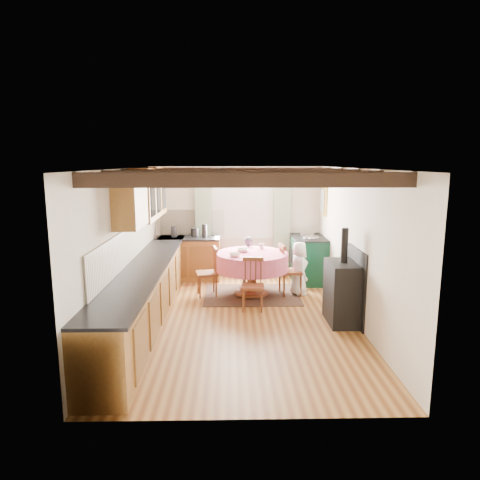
{
  "coord_description": "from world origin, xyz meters",
  "views": [
    {
      "loc": [
        -0.16,
        -6.58,
        2.5
      ],
      "look_at": [
        0.0,
        0.8,
        1.15
      ],
      "focal_mm": 32.11,
      "sensor_mm": 36.0,
      "label": 1
    }
  ],
  "objects_px": {
    "chair_left": "(207,272)",
    "cast_iron_stove": "(343,276)",
    "cup": "(261,246)",
    "chair_near": "(253,284)",
    "child_far": "(248,261)",
    "chair_right": "(290,269)",
    "child_right": "(299,268)",
    "dining_table": "(252,274)",
    "aga_range": "(308,259)"
  },
  "relations": [
    {
      "from": "cast_iron_stove",
      "to": "chair_near",
      "type": "bearing_deg",
      "value": 155.63
    },
    {
      "from": "chair_near",
      "to": "cup",
      "type": "distance_m",
      "value": 1.32
    },
    {
      "from": "dining_table",
      "to": "child_far",
      "type": "relative_size",
      "value": 1.33
    },
    {
      "from": "dining_table",
      "to": "cast_iron_stove",
      "type": "relative_size",
      "value": 0.9
    },
    {
      "from": "child_far",
      "to": "cup",
      "type": "xyz_separation_m",
      "value": [
        0.26,
        -0.25,
        0.36
      ]
    },
    {
      "from": "aga_range",
      "to": "child_right",
      "type": "bearing_deg",
      "value": -110.53
    },
    {
      "from": "child_right",
      "to": "aga_range",
      "type": "bearing_deg",
      "value": -31.54
    },
    {
      "from": "aga_range",
      "to": "child_far",
      "type": "bearing_deg",
      "value": -167.39
    },
    {
      "from": "chair_right",
      "to": "cup",
      "type": "bearing_deg",
      "value": 45.39
    },
    {
      "from": "aga_range",
      "to": "chair_left",
      "type": "bearing_deg",
      "value": -155.36
    },
    {
      "from": "cast_iron_stove",
      "to": "child_right",
      "type": "height_order",
      "value": "cast_iron_stove"
    },
    {
      "from": "cup",
      "to": "chair_right",
      "type": "bearing_deg",
      "value": -37.19
    },
    {
      "from": "chair_left",
      "to": "cast_iron_stove",
      "type": "bearing_deg",
      "value": 46.8
    },
    {
      "from": "child_right",
      "to": "child_far",
      "type": "bearing_deg",
      "value": 45.51
    },
    {
      "from": "cast_iron_stove",
      "to": "child_right",
      "type": "xyz_separation_m",
      "value": [
        -0.45,
        1.47,
        -0.24
      ]
    },
    {
      "from": "dining_table",
      "to": "chair_right",
      "type": "bearing_deg",
      "value": 0.57
    },
    {
      "from": "chair_right",
      "to": "cast_iron_stove",
      "type": "bearing_deg",
      "value": -164.53
    },
    {
      "from": "child_far",
      "to": "cup",
      "type": "height_order",
      "value": "child_far"
    },
    {
      "from": "aga_range",
      "to": "cast_iron_stove",
      "type": "bearing_deg",
      "value": -87.36
    },
    {
      "from": "aga_range",
      "to": "cup",
      "type": "height_order",
      "value": "aga_range"
    },
    {
      "from": "chair_left",
      "to": "chair_right",
      "type": "height_order",
      "value": "chair_right"
    },
    {
      "from": "chair_left",
      "to": "aga_range",
      "type": "distance_m",
      "value": 2.29
    },
    {
      "from": "dining_table",
      "to": "cup",
      "type": "bearing_deg",
      "value": 62.82
    },
    {
      "from": "cup",
      "to": "dining_table",
      "type": "bearing_deg",
      "value": -117.18
    },
    {
      "from": "dining_table",
      "to": "child_right",
      "type": "height_order",
      "value": "child_right"
    },
    {
      "from": "chair_right",
      "to": "cup",
      "type": "distance_m",
      "value": 0.76
    },
    {
      "from": "chair_left",
      "to": "cast_iron_stove",
      "type": "xyz_separation_m",
      "value": [
        2.19,
        -1.43,
        0.29
      ]
    },
    {
      "from": "dining_table",
      "to": "cast_iron_stove",
      "type": "bearing_deg",
      "value": -47.08
    },
    {
      "from": "dining_table",
      "to": "chair_near",
      "type": "distance_m",
      "value": 0.83
    },
    {
      "from": "child_right",
      "to": "cup",
      "type": "height_order",
      "value": "child_right"
    },
    {
      "from": "chair_near",
      "to": "chair_left",
      "type": "relative_size",
      "value": 0.95
    },
    {
      "from": "chair_right",
      "to": "child_far",
      "type": "relative_size",
      "value": 0.97
    },
    {
      "from": "cast_iron_stove",
      "to": "dining_table",
      "type": "bearing_deg",
      "value": 132.92
    },
    {
      "from": "child_right",
      "to": "cup",
      "type": "bearing_deg",
      "value": 50.11
    },
    {
      "from": "chair_left",
      "to": "cup",
      "type": "height_order",
      "value": "chair_left"
    },
    {
      "from": "chair_right",
      "to": "cast_iron_stove",
      "type": "xyz_separation_m",
      "value": [
        0.61,
        -1.45,
        0.26
      ]
    },
    {
      "from": "cast_iron_stove",
      "to": "cup",
      "type": "relative_size",
      "value": 13.85
    },
    {
      "from": "aga_range",
      "to": "child_far",
      "type": "height_order",
      "value": "child_far"
    },
    {
      "from": "chair_right",
      "to": "child_right",
      "type": "distance_m",
      "value": 0.16
    },
    {
      "from": "dining_table",
      "to": "child_right",
      "type": "xyz_separation_m",
      "value": [
        0.89,
        0.03,
        0.1
      ]
    },
    {
      "from": "chair_near",
      "to": "child_far",
      "type": "xyz_separation_m",
      "value": [
        -0.03,
        1.48,
        0.06
      ]
    },
    {
      "from": "dining_table",
      "to": "child_right",
      "type": "distance_m",
      "value": 0.9
    },
    {
      "from": "chair_right",
      "to": "chair_near",
      "type": "bearing_deg",
      "value": 130.37
    },
    {
      "from": "chair_left",
      "to": "child_right",
      "type": "relative_size",
      "value": 0.92
    },
    {
      "from": "cast_iron_stove",
      "to": "cup",
      "type": "xyz_separation_m",
      "value": [
        -1.14,
        1.85,
        0.11
      ]
    },
    {
      "from": "cast_iron_stove",
      "to": "cup",
      "type": "bearing_deg",
      "value": 121.57
    },
    {
      "from": "chair_near",
      "to": "child_right",
      "type": "relative_size",
      "value": 0.87
    },
    {
      "from": "chair_left",
      "to": "cast_iron_stove",
      "type": "height_order",
      "value": "cast_iron_stove"
    },
    {
      "from": "cast_iron_stove",
      "to": "cup",
      "type": "distance_m",
      "value": 2.18
    },
    {
      "from": "aga_range",
      "to": "chair_right",
      "type": "bearing_deg",
      "value": -118.44
    }
  ]
}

